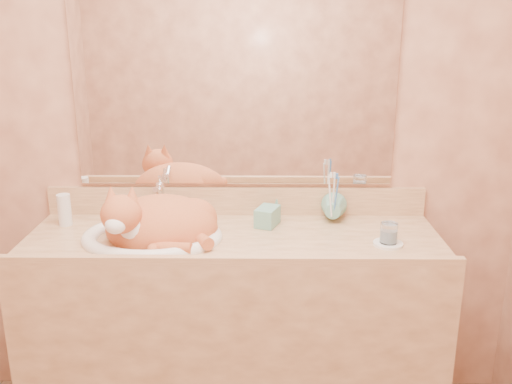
{
  "coord_description": "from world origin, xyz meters",
  "views": [
    {
      "loc": [
        0.11,
        -1.32,
        1.66
      ],
      "look_at": [
        0.09,
        0.7,
        1.04
      ],
      "focal_mm": 40.0,
      "sensor_mm": 36.0,
      "label": 1
    }
  ],
  "objects_px": {
    "cat": "(157,221)",
    "toothbrush_cup": "(333,213)",
    "sink_basin": "(151,218)",
    "water_glass": "(389,233)",
    "vanity_counter": "(234,334)",
    "soap_dispenser": "(262,210)"
  },
  "relations": [
    {
      "from": "vanity_counter",
      "to": "toothbrush_cup",
      "type": "relative_size",
      "value": 14.66
    },
    {
      "from": "soap_dispenser",
      "to": "toothbrush_cup",
      "type": "xyz_separation_m",
      "value": [
        0.29,
        0.06,
        -0.03
      ]
    },
    {
      "from": "cat",
      "to": "vanity_counter",
      "type": "bearing_deg",
      "value": 4.08
    },
    {
      "from": "vanity_counter",
      "to": "soap_dispenser",
      "type": "bearing_deg",
      "value": 33.75
    },
    {
      "from": "sink_basin",
      "to": "toothbrush_cup",
      "type": "distance_m",
      "value": 0.72
    },
    {
      "from": "toothbrush_cup",
      "to": "cat",
      "type": "bearing_deg",
      "value": -166.67
    },
    {
      "from": "vanity_counter",
      "to": "cat",
      "type": "xyz_separation_m",
      "value": [
        -0.29,
        -0.02,
        0.5
      ]
    },
    {
      "from": "soap_dispenser",
      "to": "water_glass",
      "type": "bearing_deg",
      "value": 3.11
    },
    {
      "from": "sink_basin",
      "to": "cat",
      "type": "xyz_separation_m",
      "value": [
        0.02,
        -0.0,
        -0.01
      ]
    },
    {
      "from": "soap_dispenser",
      "to": "water_glass",
      "type": "height_order",
      "value": "soap_dispenser"
    },
    {
      "from": "cat",
      "to": "toothbrush_cup",
      "type": "distance_m",
      "value": 0.71
    },
    {
      "from": "water_glass",
      "to": "toothbrush_cup",
      "type": "bearing_deg",
      "value": 130.17
    },
    {
      "from": "vanity_counter",
      "to": "water_glass",
      "type": "bearing_deg",
      "value": -7.55
    },
    {
      "from": "toothbrush_cup",
      "to": "vanity_counter",
      "type": "bearing_deg",
      "value": -160.74
    },
    {
      "from": "sink_basin",
      "to": "cat",
      "type": "height_order",
      "value": "cat"
    },
    {
      "from": "water_glass",
      "to": "sink_basin",
      "type": "bearing_deg",
      "value": 176.34
    },
    {
      "from": "sink_basin",
      "to": "cat",
      "type": "relative_size",
      "value": 1.21
    },
    {
      "from": "soap_dispenser",
      "to": "sink_basin",
      "type": "bearing_deg",
      "value": -146.2
    },
    {
      "from": "water_glass",
      "to": "vanity_counter",
      "type": "bearing_deg",
      "value": 172.45
    },
    {
      "from": "vanity_counter",
      "to": "toothbrush_cup",
      "type": "distance_m",
      "value": 0.64
    },
    {
      "from": "sink_basin",
      "to": "water_glass",
      "type": "height_order",
      "value": "sink_basin"
    },
    {
      "from": "vanity_counter",
      "to": "soap_dispenser",
      "type": "relative_size",
      "value": 9.38
    }
  ]
}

